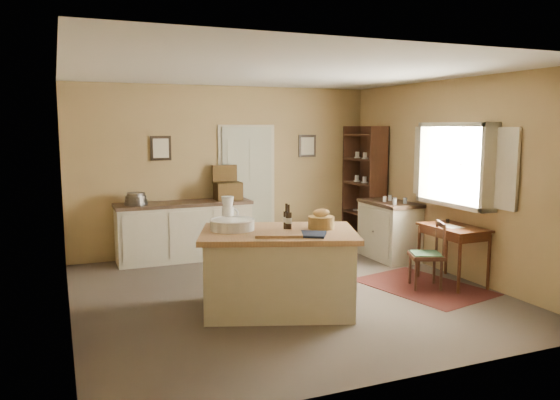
# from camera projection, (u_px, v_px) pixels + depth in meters

# --- Properties ---
(ground) EXTENTS (5.00, 5.00, 0.00)m
(ground) POSITION_uv_depth(u_px,v_px,m) (286.00, 293.00, 6.78)
(ground) COLOR brown
(ground) RESTS_ON ground
(wall_back) EXTENTS (5.00, 0.10, 2.70)m
(wall_back) POSITION_uv_depth(u_px,v_px,m) (226.00, 170.00, 8.88)
(wall_back) COLOR #9C7F52
(wall_back) RESTS_ON ground
(wall_front) EXTENTS (5.00, 0.10, 2.70)m
(wall_front) POSITION_uv_depth(u_px,v_px,m) (409.00, 217.00, 4.30)
(wall_front) COLOR #9C7F52
(wall_front) RESTS_ON ground
(wall_left) EXTENTS (0.10, 5.00, 2.70)m
(wall_left) POSITION_uv_depth(u_px,v_px,m) (64.00, 195.00, 5.65)
(wall_left) COLOR #9C7F52
(wall_left) RESTS_ON ground
(wall_right) EXTENTS (0.10, 5.00, 2.70)m
(wall_right) POSITION_uv_depth(u_px,v_px,m) (452.00, 178.00, 7.53)
(wall_right) COLOR #9C7F52
(wall_right) RESTS_ON ground
(ceiling) EXTENTS (5.00, 5.00, 0.00)m
(ceiling) POSITION_uv_depth(u_px,v_px,m) (286.00, 71.00, 6.41)
(ceiling) COLOR silver
(ceiling) RESTS_ON wall_back
(door) EXTENTS (0.97, 0.06, 2.11)m
(door) POSITION_uv_depth(u_px,v_px,m) (247.00, 187.00, 9.03)
(door) COLOR #A4A58B
(door) RESTS_ON ground
(framed_prints) EXTENTS (2.82, 0.02, 0.38)m
(framed_prints) POSITION_uv_depth(u_px,v_px,m) (238.00, 147.00, 8.89)
(framed_prints) COLOR black
(framed_prints) RESTS_ON ground
(window) EXTENTS (0.25, 1.99, 1.12)m
(window) POSITION_uv_depth(u_px,v_px,m) (458.00, 165.00, 7.29)
(window) COLOR beige
(window) RESTS_ON ground
(work_island) EXTENTS (1.98, 1.63, 1.20)m
(work_island) POSITION_uv_depth(u_px,v_px,m) (278.00, 268.00, 6.10)
(work_island) COLOR beige
(work_island) RESTS_ON ground
(sideboard) EXTENTS (2.08, 0.59, 1.18)m
(sideboard) POSITION_uv_depth(u_px,v_px,m) (185.00, 229.00, 8.44)
(sideboard) COLOR beige
(sideboard) RESTS_ON ground
(rug) EXTENTS (1.42, 1.80, 0.01)m
(rug) POSITION_uv_depth(u_px,v_px,m) (423.00, 287.00, 7.04)
(rug) COLOR #471D18
(rug) RESTS_ON ground
(writing_desk) EXTENTS (0.54, 0.89, 0.82)m
(writing_desk) POSITION_uv_depth(u_px,v_px,m) (453.00, 234.00, 7.12)
(writing_desk) COLOR #34170A
(writing_desk) RESTS_ON ground
(desk_chair) EXTENTS (0.51, 0.51, 0.84)m
(desk_chair) POSITION_uv_depth(u_px,v_px,m) (426.00, 256.00, 6.95)
(desk_chair) COLOR #311A10
(desk_chair) RESTS_ON ground
(right_cabinet) EXTENTS (0.58, 1.04, 0.99)m
(right_cabinet) POSITION_uv_depth(u_px,v_px,m) (389.00, 230.00, 8.50)
(right_cabinet) COLOR beige
(right_cabinet) RESTS_ON ground
(shelving_unit) EXTENTS (0.35, 0.93, 2.06)m
(shelving_unit) POSITION_uv_depth(u_px,v_px,m) (367.00, 187.00, 9.36)
(shelving_unit) COLOR #311A10
(shelving_unit) RESTS_ON ground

